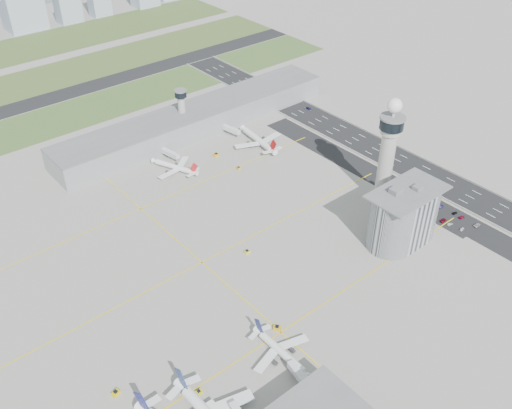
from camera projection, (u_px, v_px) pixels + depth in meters
ground at (300, 259)px, 290.51m from camera, size 1000.00×1000.00×0.00m
grass_strip_0 at (70, 115)px, 420.05m from camera, size 480.00×50.00×0.08m
grass_strip_1 at (30, 83)px, 466.70m from camera, size 480.00×60.00×0.08m
runway at (49, 99)px, 443.05m from camera, size 480.00×22.00×0.10m
highway at (436, 180)px, 350.25m from camera, size 28.00×500.00×0.10m
barrier_left at (422, 187)px, 342.65m from camera, size 0.60×500.00×1.20m
barrier_right at (449, 171)px, 357.20m from camera, size 0.60×500.00×1.20m
landside_road at (424, 202)px, 331.04m from camera, size 18.00×260.00×0.08m
parking_lot at (440, 213)px, 322.53m from camera, size 20.00×44.00×0.10m
taxiway_line_h_0 at (281, 332)px, 251.06m from camera, size 260.00×0.60×0.01m
taxiway_line_h_1 at (202, 263)px, 288.38m from camera, size 260.00×0.60×0.01m
taxiway_line_h_2 at (141, 209)px, 325.70m from camera, size 260.00×0.60×0.01m
taxiway_line_v at (202, 263)px, 288.38m from camera, size 0.60×260.00×0.01m
control_tower at (388, 148)px, 312.38m from camera, size 14.00×14.00×64.50m
secondary_tower at (182, 108)px, 388.39m from camera, size 8.60×8.60×31.90m
admin_building at (403, 216)px, 294.89m from camera, size 42.00×24.00×33.50m
terminal_pier at (196, 119)px, 398.73m from camera, size 210.00×32.00×15.80m
airplane_near_c at (282, 349)px, 237.34m from camera, size 29.31×34.42×9.60m
airplane_far_a at (173, 164)px, 356.00m from camera, size 40.75×43.63×9.79m
airplane_far_b at (258, 136)px, 382.64m from camera, size 41.16×46.64×11.86m
jet_bridge_near_2 at (309, 390)px, 223.35m from camera, size 5.39×14.31×5.70m
jet_bridge_far_0 at (163, 152)px, 371.99m from camera, size 5.39×14.31×5.70m
jet_bridge_far_1 at (224, 128)px, 397.97m from camera, size 5.39×14.31×5.70m
tug_0 at (116, 393)px, 224.66m from camera, size 3.66×3.00×1.84m
tug_1 at (199, 392)px, 225.07m from camera, size 2.88×2.05×1.62m
tug_2 at (277, 328)px, 251.98m from camera, size 3.94×4.11×1.97m
tug_3 at (247, 252)px, 293.94m from camera, size 3.08×2.18×1.75m
tug_4 at (216, 155)px, 372.55m from camera, size 3.80×2.73×2.12m
tug_5 at (239, 168)px, 359.67m from camera, size 2.69×3.34×1.70m
car_lot_0 at (462, 229)px, 309.54m from camera, size 3.67×1.85×1.20m
car_lot_1 at (450, 224)px, 313.14m from camera, size 3.83×1.81×1.21m
car_lot_2 at (443, 220)px, 315.81m from camera, size 4.69×2.43×1.26m
car_lot_3 at (433, 214)px, 320.40m from camera, size 4.40×1.82×1.27m
car_lot_4 at (419, 208)px, 325.13m from camera, size 3.58×1.49×1.21m
car_lot_5 at (411, 202)px, 329.87m from camera, size 3.85×1.66×1.23m
car_lot_6 at (477, 225)px, 312.31m from camera, size 4.73×2.32×1.29m
car_lot_7 at (462, 217)px, 318.27m from camera, size 4.18×2.23×1.15m
car_lot_8 at (455, 213)px, 321.49m from camera, size 3.70×1.61×1.24m
car_lot_9 at (441, 206)px, 326.56m from camera, size 3.66×1.56×1.18m
car_lot_10 at (434, 202)px, 329.80m from camera, size 4.59×2.13×1.27m
car_lot_11 at (423, 198)px, 333.76m from camera, size 4.12×1.76×1.18m
car_hw_1 at (384, 153)px, 374.78m from camera, size 1.64×3.43×1.09m
car_hw_2 at (308, 108)px, 428.14m from camera, size 2.83×4.93×1.30m
car_hw_4 at (242, 87)px, 459.93m from camera, size 1.49×3.45×1.16m
skyline_bldg_10 at (68, 8)px, 584.00m from camera, size 23.01×18.41×27.75m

